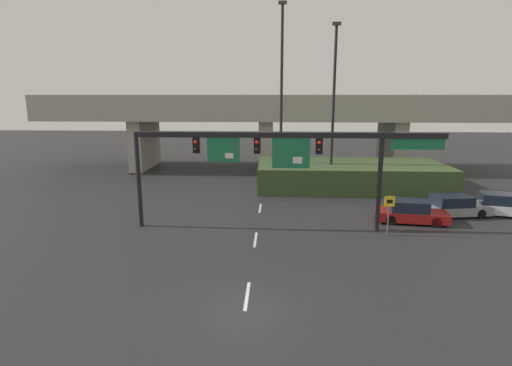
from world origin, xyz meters
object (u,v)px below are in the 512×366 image
signal_gantry (279,150)px  speed_limit_sign (389,210)px  highway_light_pole_far (333,104)px  parked_sedan_mid_right (453,206)px  parked_sedan_near_right (410,212)px  highway_light_pole_near (281,94)px  parked_sedan_far_right (500,205)px

signal_gantry → speed_limit_sign: 7.27m
highway_light_pole_far → parked_sedan_mid_right: bearing=-46.9°
parked_sedan_near_right → highway_light_pole_near: bearing=137.0°
highway_light_pole_near → highway_light_pole_far: (4.40, -0.67, -0.90)m
speed_limit_sign → signal_gantry: bearing=171.4°
highway_light_pole_far → parked_sedan_near_right: (3.90, -9.47, -6.65)m
parked_sedan_far_right → parked_sedan_mid_right: bearing=-160.2°
signal_gantry → speed_limit_sign: signal_gantry is taller
highway_light_pole_near → highway_light_pole_far: highway_light_pole_near is taller
signal_gantry → highway_light_pole_far: bearing=67.3°
speed_limit_sign → parked_sedan_far_right: 10.03m
parked_sedan_near_right → speed_limit_sign: bearing=-121.7°
parked_sedan_near_right → parked_sedan_far_right: 7.01m
signal_gantry → parked_sedan_far_right: (15.27, 3.66, -4.18)m
signal_gantry → parked_sedan_mid_right: 13.09m
signal_gantry → highway_light_pole_near: 12.25m
speed_limit_sign → highway_light_pole_near: size_ratio=0.15×
speed_limit_sign → parked_sedan_mid_right: size_ratio=0.50×
parked_sedan_near_right → signal_gantry: bearing=-161.4°
highway_light_pole_near → parked_sedan_far_right: highway_light_pole_near is taller
highway_light_pole_far → parked_sedan_mid_right: size_ratio=2.86×
signal_gantry → highway_light_pole_near: highway_light_pole_near is taller
highway_light_pole_far → speed_limit_sign: bearing=-81.7°
speed_limit_sign → highway_light_pole_far: 13.49m
parked_sedan_mid_right → highway_light_pole_near: bearing=134.8°
signal_gantry → highway_light_pole_near: size_ratio=1.18×
signal_gantry → parked_sedan_mid_right: size_ratio=3.79×
speed_limit_sign → parked_sedan_mid_right: speed_limit_sign is taller
speed_limit_sign → highway_light_pole_near: highway_light_pole_near is taller
parked_sedan_mid_right → signal_gantry: bearing=-173.7°
highway_light_pole_near → parked_sedan_far_right: (15.02, -8.12, -7.53)m
signal_gantry → parked_sedan_mid_right: (11.94, 3.32, -4.21)m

